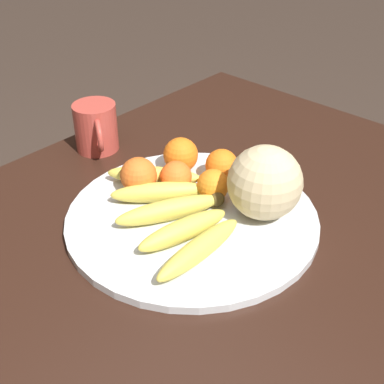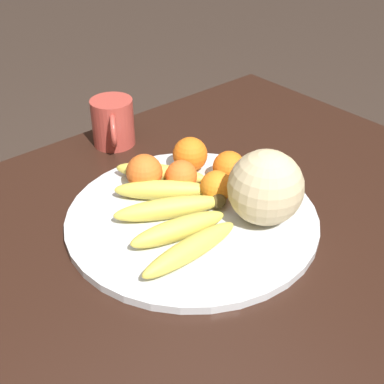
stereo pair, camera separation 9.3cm
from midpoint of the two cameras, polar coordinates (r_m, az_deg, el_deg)
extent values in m
cube|color=black|center=(0.93, -3.55, -6.62)|extent=(1.31, 0.93, 0.04)
cube|color=black|center=(1.68, 1.53, -0.72)|extent=(0.07, 0.07, 0.66)
cylinder|color=silver|center=(0.97, -2.77, -2.91)|extent=(0.45, 0.45, 0.01)
torus|color=navy|center=(0.97, -2.77, -2.85)|extent=(0.45, 0.45, 0.01)
sphere|color=beige|center=(0.93, 4.95, 0.90)|extent=(0.13, 0.13, 0.13)
sphere|color=#473819|center=(0.97, -0.06, -0.86)|extent=(0.03, 0.03, 0.03)
ellipsoid|color=#DBC64C|center=(1.04, -6.64, 1.67)|extent=(0.14, 0.17, 0.04)
ellipsoid|color=#DBC64C|center=(0.99, -6.18, -0.10)|extent=(0.16, 0.15, 0.04)
ellipsoid|color=#DBC64C|center=(0.94, -5.35, -2.02)|extent=(0.19, 0.12, 0.04)
ellipsoid|color=#DBC64C|center=(0.90, -4.08, -4.07)|extent=(0.18, 0.08, 0.04)
ellipsoid|color=#DBC64C|center=(0.86, -2.36, -6.19)|extent=(0.20, 0.04, 0.04)
sphere|color=orange|center=(1.04, 0.63, 2.80)|extent=(0.06, 0.06, 0.06)
sphere|color=orange|center=(1.01, -4.35, 1.57)|extent=(0.06, 0.06, 0.06)
sphere|color=orange|center=(1.07, -3.71, 3.90)|extent=(0.07, 0.07, 0.07)
sphere|color=orange|center=(1.02, -8.35, 1.67)|extent=(0.07, 0.07, 0.07)
sphere|color=orange|center=(0.99, -0.44, 0.67)|extent=(0.06, 0.06, 0.06)
cube|color=white|center=(1.03, -1.19, 0.34)|extent=(0.10, 0.08, 0.00)
cylinder|color=#B74238|center=(1.20, -12.43, 6.73)|extent=(0.09, 0.09, 0.11)
torus|color=#B74238|center=(1.15, -12.23, 5.85)|extent=(0.05, 0.07, 0.07)
camera|label=1|loc=(0.05, -92.86, -1.92)|focal=50.00mm
camera|label=2|loc=(0.05, 87.14, 1.92)|focal=50.00mm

